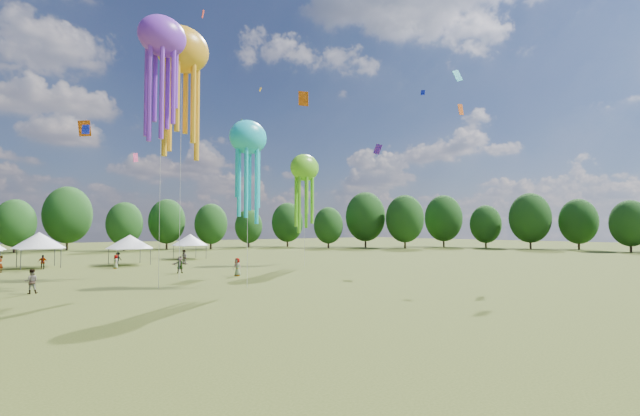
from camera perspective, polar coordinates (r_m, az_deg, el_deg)
ground at (r=17.02m, az=24.17°, el=-18.43°), size 300.00×300.00×0.00m
spectator_near at (r=38.63m, az=-32.76°, el=-7.84°), size 0.95×0.79×1.75m
spectators_far at (r=55.23m, az=-21.46°, el=-6.36°), size 19.92×22.14×1.85m
festival_tents at (r=64.41m, az=-29.70°, el=-3.67°), size 37.42×11.77×4.21m
show_kites at (r=45.45m, az=-20.03°, el=12.75°), size 46.51×23.92×23.81m
treeline at (r=70.64m, az=-30.95°, el=-0.68°), size 201.57×95.24×13.43m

